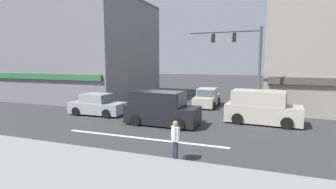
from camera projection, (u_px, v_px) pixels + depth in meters
name	position (u px, v px, depth m)	size (l,w,h in m)	color
ground_plane	(166.00, 123.00, 16.86)	(120.00, 120.00, 0.00)	#333335
lane_marking_stripe	(142.00, 138.00, 13.60)	(9.00, 0.24, 0.01)	silver
sidewalk_curb	(78.00, 176.00, 8.94)	(40.00, 5.00, 0.16)	gray
building_left_block	(86.00, 50.00, 28.44)	(12.56, 11.78, 10.21)	slate
utility_pole_near_left	(107.00, 56.00, 24.05)	(1.40, 0.22, 8.60)	brown
utility_pole_far_right	(281.00, 61.00, 22.85)	(1.40, 0.22, 7.70)	brown
traffic_light_mast	(245.00, 58.00, 17.48)	(4.89, 0.33, 6.20)	#47474C
van_parked_curbside	(161.00, 109.00, 16.39)	(4.66, 2.16, 2.11)	black
sedan_crossing_rightbound	(207.00, 98.00, 23.10)	(1.92, 4.12, 1.58)	#B7B29E
sedan_waiting_far	(97.00, 105.00, 19.43)	(4.14, 1.96, 1.58)	#999EA3
van_approaching_near	(261.00, 108.00, 16.70)	(4.72, 2.28, 2.11)	#B7B29E
pedestrian_foreground_with_bag	(175.00, 138.00, 10.36)	(0.53, 0.63, 1.67)	#232838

